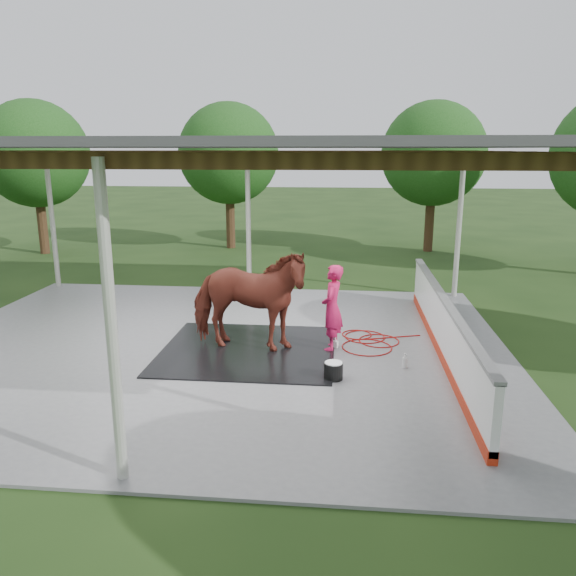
# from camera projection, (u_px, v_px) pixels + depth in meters

# --- Properties ---
(ground) EXTENTS (100.00, 100.00, 0.00)m
(ground) POSITION_uv_depth(u_px,v_px,m) (211.00, 349.00, 11.47)
(ground) COLOR #1E3814
(concrete_slab) EXTENTS (12.00, 10.00, 0.05)m
(concrete_slab) POSITION_uv_depth(u_px,v_px,m) (211.00, 348.00, 11.46)
(concrete_slab) COLOR slate
(concrete_slab) RESTS_ON ground
(pavilion_structure) EXTENTS (12.60, 10.60, 4.05)m
(pavilion_structure) POSITION_uv_depth(u_px,v_px,m) (205.00, 150.00, 10.51)
(pavilion_structure) COLOR beige
(pavilion_structure) RESTS_ON ground
(dasher_board) EXTENTS (0.16, 8.00, 1.15)m
(dasher_board) POSITION_uv_depth(u_px,v_px,m) (443.00, 329.00, 10.88)
(dasher_board) COLOR #AD240E
(dasher_board) RESTS_ON concrete_slab
(tree_belt) EXTENTS (28.00, 28.00, 5.80)m
(tree_belt) POSITION_uv_depth(u_px,v_px,m) (230.00, 159.00, 11.39)
(tree_belt) COLOR #382314
(tree_belt) RESTS_ON ground
(rubber_mat) EXTENTS (3.43, 3.22, 0.03)m
(rubber_mat) POSITION_uv_depth(u_px,v_px,m) (248.00, 350.00, 11.25)
(rubber_mat) COLOR black
(rubber_mat) RESTS_ON concrete_slab
(horse) EXTENTS (2.55, 1.38, 2.06)m
(horse) POSITION_uv_depth(u_px,v_px,m) (247.00, 300.00, 11.00)
(horse) COLOR maroon
(horse) RESTS_ON rubber_mat
(handler) EXTENTS (0.52, 0.70, 1.73)m
(handler) POSITION_uv_depth(u_px,v_px,m) (332.00, 308.00, 11.12)
(handler) COLOR #B11245
(handler) RESTS_ON concrete_slab
(wash_bucket) EXTENTS (0.34, 0.34, 0.31)m
(wash_bucket) POSITION_uv_depth(u_px,v_px,m) (333.00, 370.00, 9.82)
(wash_bucket) COLOR black
(wash_bucket) RESTS_ON concrete_slab
(soap_bottle_a) EXTENTS (0.15, 0.15, 0.28)m
(soap_bottle_a) POSITION_uv_depth(u_px,v_px,m) (405.00, 361.00, 10.32)
(soap_bottle_a) COLOR silver
(soap_bottle_a) RESTS_ON concrete_slab
(soap_bottle_b) EXTENTS (0.13, 0.13, 0.22)m
(soap_bottle_b) POSITION_uv_depth(u_px,v_px,m) (336.00, 343.00, 11.37)
(soap_bottle_b) COLOR #338CD8
(soap_bottle_b) RESTS_ON concrete_slab
(hose_coil) EXTENTS (1.69, 1.62, 0.02)m
(hose_coil) POSITION_uv_depth(u_px,v_px,m) (368.00, 341.00, 11.77)
(hose_coil) COLOR #9F0E0B
(hose_coil) RESTS_ON concrete_slab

